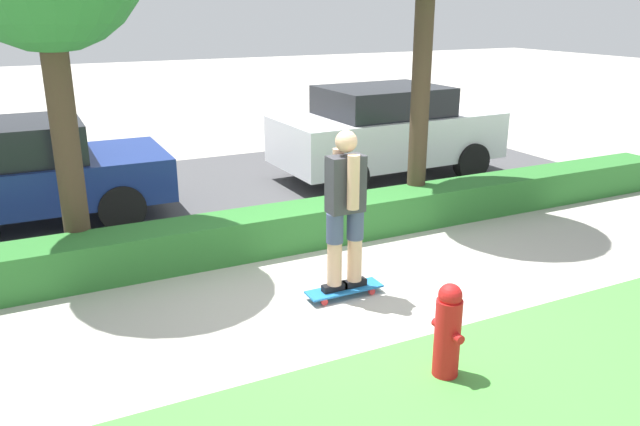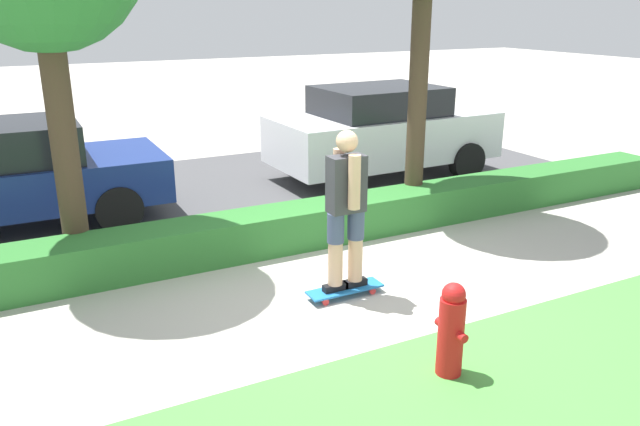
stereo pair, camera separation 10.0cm
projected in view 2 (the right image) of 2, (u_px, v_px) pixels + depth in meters
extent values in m
plane|color=#ADA89E|center=(346.00, 298.00, 6.38)|extent=(60.00, 60.00, 0.00)
cube|color=#474749|center=(216.00, 194.00, 9.93)|extent=(12.87, 5.00, 0.01)
cube|color=#2D702D|center=(282.00, 229.00, 7.66)|extent=(12.87, 0.60, 0.49)
cube|color=#1E6BAD|center=(345.00, 289.00, 6.42)|extent=(0.81, 0.24, 0.02)
cylinder|color=red|center=(372.00, 291.00, 6.47)|extent=(0.07, 0.04, 0.07)
cylinder|color=red|center=(363.00, 284.00, 6.63)|extent=(0.07, 0.04, 0.07)
cylinder|color=red|center=(325.00, 302.00, 6.23)|extent=(0.07, 0.04, 0.07)
cylinder|color=red|center=(317.00, 295.00, 6.39)|extent=(0.07, 0.04, 0.07)
cube|color=black|center=(335.00, 287.00, 6.35)|extent=(0.26, 0.09, 0.07)
cylinder|color=tan|center=(335.00, 249.00, 6.22)|extent=(0.15, 0.15, 0.76)
cylinder|color=#3D4766|center=(336.00, 228.00, 6.15)|extent=(0.17, 0.17, 0.30)
cube|color=black|center=(355.00, 283.00, 6.45)|extent=(0.26, 0.09, 0.07)
cylinder|color=tan|center=(355.00, 245.00, 6.32)|extent=(0.15, 0.15, 0.76)
cylinder|color=#3D4766|center=(356.00, 224.00, 6.25)|extent=(0.17, 0.17, 0.30)
cube|color=#333338|center=(346.00, 184.00, 6.06)|extent=(0.36, 0.20, 0.56)
cylinder|color=tan|center=(354.00, 182.00, 5.92)|extent=(0.12, 0.12, 0.53)
cylinder|color=tan|center=(339.00, 175.00, 6.17)|extent=(0.12, 0.12, 0.53)
sphere|color=tan|center=(347.00, 141.00, 5.93)|extent=(0.22, 0.22, 0.22)
cylinder|color=#423323|center=(65.00, 148.00, 6.60)|extent=(0.28, 0.28, 2.84)
cylinder|color=#423323|center=(418.00, 96.00, 8.30)|extent=(0.25, 0.25, 3.41)
cube|color=navy|center=(10.00, 184.00, 8.25)|extent=(3.99, 1.74, 0.59)
cylinder|color=black|center=(119.00, 208.00, 8.21)|extent=(0.62, 0.21, 0.62)
cylinder|color=black|center=(100.00, 180.00, 9.54)|extent=(0.62, 0.21, 0.62)
cube|color=silver|center=(384.00, 137.00, 10.73)|extent=(3.90, 1.85, 0.78)
cube|color=black|center=(379.00, 101.00, 10.48)|extent=(2.05, 1.59, 0.47)
cylinder|color=black|center=(467.00, 161.00, 10.69)|extent=(0.64, 0.21, 0.64)
cylinder|color=black|center=(413.00, 143.00, 12.04)|extent=(0.64, 0.21, 0.64)
cylinder|color=black|center=(346.00, 177.00, 9.66)|extent=(0.64, 0.21, 0.64)
cylinder|color=black|center=(301.00, 156.00, 11.01)|extent=(0.64, 0.21, 0.64)
cylinder|color=red|center=(451.00, 337.00, 4.97)|extent=(0.21, 0.21, 0.67)
sphere|color=red|center=(454.00, 294.00, 4.85)|extent=(0.19, 0.19, 0.19)
cylinder|color=red|center=(460.00, 336.00, 4.86)|extent=(0.07, 0.13, 0.07)
cylinder|color=red|center=(443.00, 324.00, 5.04)|extent=(0.07, 0.13, 0.07)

